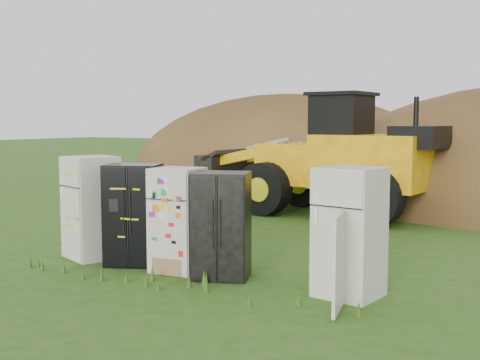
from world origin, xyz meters
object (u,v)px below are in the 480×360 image
(wheel_loader, at_px, (314,154))
(fridge_open_door, at_px, (349,232))
(fridge_black_side, at_px, (134,214))
(fridge_leftmost, at_px, (92,207))
(fridge_dark_mid, at_px, (222,225))
(fridge_sticker, at_px, (178,220))

(wheel_loader, bearing_deg, fridge_open_door, -57.99)
(fridge_open_door, height_order, wheel_loader, wheel_loader)
(fridge_open_door, bearing_deg, fridge_black_side, -171.07)
(fridge_leftmost, relative_size, fridge_dark_mid, 1.10)
(fridge_black_side, distance_m, fridge_sticker, 0.95)
(fridge_dark_mid, height_order, wheel_loader, wheel_loader)
(fridge_leftmost, distance_m, fridge_black_side, 0.95)
(fridge_sticker, relative_size, wheel_loader, 0.26)
(fridge_dark_mid, xyz_separation_m, fridge_open_door, (2.07, 0.03, 0.08))
(fridge_dark_mid, bearing_deg, wheel_loader, 80.48)
(fridge_dark_mid, relative_size, wheel_loader, 0.25)
(fridge_black_side, relative_size, fridge_sticker, 1.01)
(fridge_black_side, xyz_separation_m, wheel_loader, (0.44, 6.85, 0.73))
(fridge_black_side, xyz_separation_m, fridge_open_door, (3.85, 0.01, 0.05))
(fridge_sticker, height_order, fridge_dark_mid, fridge_sticker)
(fridge_sticker, bearing_deg, fridge_black_side, 171.89)
(fridge_leftmost, bearing_deg, wheel_loader, 98.79)
(fridge_dark_mid, bearing_deg, fridge_open_door, -19.66)
(fridge_open_door, bearing_deg, fridge_sticker, -170.53)
(fridge_black_side, height_order, fridge_open_door, fridge_open_door)
(fridge_sticker, distance_m, wheel_loader, 6.93)
(fridge_dark_mid, distance_m, fridge_open_door, 2.08)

